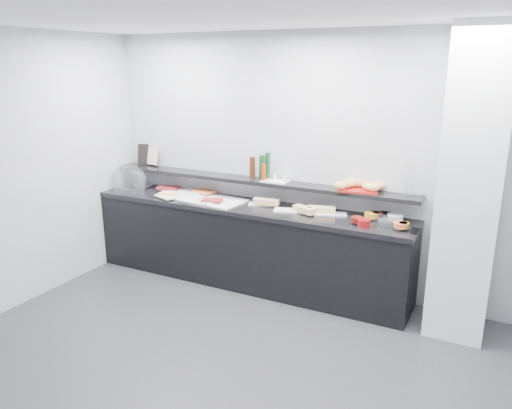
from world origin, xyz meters
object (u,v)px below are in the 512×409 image
at_px(sandwich_plate_mid, 291,210).
at_px(carafe, 410,181).
at_px(framed_print, 148,155).
at_px(cloche_base, 134,187).
at_px(bread_tray, 358,190).
at_px(condiment_tray, 275,181).

relative_size(sandwich_plate_mid, carafe, 1.16).
xyz_separation_m(sandwich_plate_mid, framed_print, (-2.06, 0.28, 0.37)).
bearing_deg(sandwich_plate_mid, cloche_base, 160.30).
bearing_deg(framed_print, bread_tray, -21.24).
distance_m(condiment_tray, carafe, 1.40).
bearing_deg(framed_print, sandwich_plate_mid, -26.99).
height_order(sandwich_plate_mid, carafe, carafe).
relative_size(cloche_base, carafe, 1.31).
distance_m(cloche_base, bread_tray, 2.73).
relative_size(bread_tray, carafe, 1.27).
bearing_deg(sandwich_plate_mid, carafe, -9.10).
bearing_deg(condiment_tray, sandwich_plate_mid, -34.80).
bearing_deg(bread_tray, carafe, -8.44).
height_order(cloche_base, condiment_tray, condiment_tray).
height_order(cloche_base, carafe, carafe).
bearing_deg(condiment_tray, bread_tray, -0.76).
xyz_separation_m(condiment_tray, bread_tray, (0.91, 0.02, 0.00)).
bearing_deg(condiment_tray, carafe, -0.22).
xyz_separation_m(sandwich_plate_mid, condiment_tray, (-0.26, 0.17, 0.25)).
bearing_deg(sandwich_plate_mid, bread_tray, -3.51).
bearing_deg(bread_tray, sandwich_plate_mid, -175.08).
bearing_deg(framed_print, carafe, -20.53).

